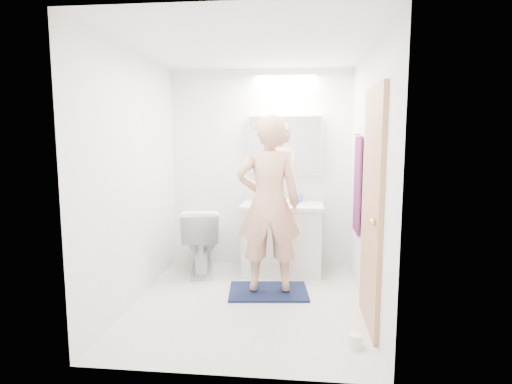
# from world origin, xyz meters

# --- Properties ---
(floor) EXTENTS (2.50, 2.50, 0.00)m
(floor) POSITION_xyz_m (0.00, 0.00, 0.00)
(floor) COLOR silver
(floor) RESTS_ON ground
(ceiling) EXTENTS (2.50, 2.50, 0.00)m
(ceiling) POSITION_xyz_m (0.00, 0.00, 2.40)
(ceiling) COLOR white
(ceiling) RESTS_ON floor
(wall_back) EXTENTS (2.50, 0.00, 2.50)m
(wall_back) POSITION_xyz_m (0.00, 1.25, 1.20)
(wall_back) COLOR white
(wall_back) RESTS_ON floor
(wall_front) EXTENTS (2.50, 0.00, 2.50)m
(wall_front) POSITION_xyz_m (0.00, -1.25, 1.20)
(wall_front) COLOR white
(wall_front) RESTS_ON floor
(wall_left) EXTENTS (0.00, 2.50, 2.50)m
(wall_left) POSITION_xyz_m (-1.10, 0.00, 1.20)
(wall_left) COLOR white
(wall_left) RESTS_ON floor
(wall_right) EXTENTS (0.00, 2.50, 2.50)m
(wall_right) POSITION_xyz_m (1.10, 0.00, 1.20)
(wall_right) COLOR white
(wall_right) RESTS_ON floor
(vanity_cabinet) EXTENTS (0.90, 0.55, 0.78)m
(vanity_cabinet) POSITION_xyz_m (0.28, 0.96, 0.39)
(vanity_cabinet) COLOR silver
(vanity_cabinet) RESTS_ON floor
(countertop) EXTENTS (0.95, 0.58, 0.04)m
(countertop) POSITION_xyz_m (0.28, 0.96, 0.80)
(countertop) COLOR white
(countertop) RESTS_ON vanity_cabinet
(sink_basin) EXTENTS (0.36, 0.36, 0.03)m
(sink_basin) POSITION_xyz_m (0.28, 0.99, 0.84)
(sink_basin) COLOR white
(sink_basin) RESTS_ON countertop
(faucet) EXTENTS (0.02, 0.02, 0.16)m
(faucet) POSITION_xyz_m (0.28, 1.19, 0.90)
(faucet) COLOR silver
(faucet) RESTS_ON countertop
(medicine_cabinet) EXTENTS (0.88, 0.14, 0.70)m
(medicine_cabinet) POSITION_xyz_m (0.30, 1.18, 1.50)
(medicine_cabinet) COLOR white
(medicine_cabinet) RESTS_ON wall_back
(mirror_panel) EXTENTS (0.84, 0.01, 0.66)m
(mirror_panel) POSITION_xyz_m (0.30, 1.10, 1.50)
(mirror_panel) COLOR silver
(mirror_panel) RESTS_ON medicine_cabinet
(toilet) EXTENTS (0.59, 0.84, 0.78)m
(toilet) POSITION_xyz_m (-0.66, 0.85, 0.39)
(toilet) COLOR white
(toilet) RESTS_ON floor
(bath_rug) EXTENTS (0.85, 0.63, 0.02)m
(bath_rug) POSITION_xyz_m (0.17, 0.28, 0.01)
(bath_rug) COLOR #131E3D
(bath_rug) RESTS_ON floor
(person) EXTENTS (0.68, 0.49, 1.77)m
(person) POSITION_xyz_m (0.17, 0.28, 0.93)
(person) COLOR tan
(person) RESTS_ON bath_rug
(door) EXTENTS (0.04, 0.80, 2.00)m
(door) POSITION_xyz_m (1.08, -0.35, 1.00)
(door) COLOR #A67F53
(door) RESTS_ON wall_right
(door_knob) EXTENTS (0.06, 0.06, 0.06)m
(door_knob) POSITION_xyz_m (1.04, -0.65, 0.95)
(door_knob) COLOR gold
(door_knob) RESTS_ON door
(towel) EXTENTS (0.02, 0.42, 1.00)m
(towel) POSITION_xyz_m (1.08, 0.55, 1.10)
(towel) COLOR black
(towel) RESTS_ON wall_right
(towel_hook) EXTENTS (0.07, 0.02, 0.02)m
(towel_hook) POSITION_xyz_m (1.07, 0.55, 1.62)
(towel_hook) COLOR silver
(towel_hook) RESTS_ON wall_right
(soap_bottle_a) EXTENTS (0.09, 0.09, 0.22)m
(soap_bottle_a) POSITION_xyz_m (-0.04, 1.11, 0.93)
(soap_bottle_a) COLOR tan
(soap_bottle_a) RESTS_ON countertop
(soap_bottle_b) EXTENTS (0.09, 0.10, 0.17)m
(soap_bottle_b) POSITION_xyz_m (0.08, 1.15, 0.91)
(soap_bottle_b) COLOR #5E85CA
(soap_bottle_b) RESTS_ON countertop
(toothbrush_cup) EXTENTS (0.12, 0.12, 0.09)m
(toothbrush_cup) POSITION_xyz_m (0.49, 1.12, 0.86)
(toothbrush_cup) COLOR #4360C9
(toothbrush_cup) RESTS_ON countertop
(toilet_paper_roll) EXTENTS (0.11, 0.11, 0.10)m
(toilet_paper_roll) POSITION_xyz_m (0.92, -0.76, 0.05)
(toilet_paper_roll) COLOR white
(toilet_paper_roll) RESTS_ON floor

